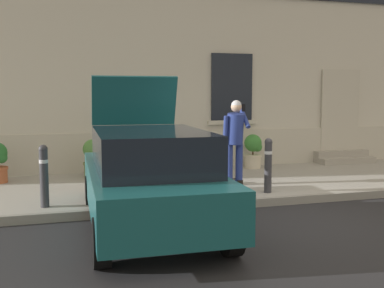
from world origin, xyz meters
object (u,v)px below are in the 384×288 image
(planter_olive, at_px, (93,157))
(planter_charcoal, at_px, (177,153))
(person_on_phone, at_px, (235,137))
(planter_cream, at_px, (253,150))
(bollard_far_left, at_px, (44,174))
(hatchback_car_teal, at_px, (149,177))
(bollard_near_person, at_px, (268,163))

(planter_olive, distance_m, planter_charcoal, 2.01)
(person_on_phone, relative_size, planter_cream, 2.03)
(bollard_far_left, xyz_separation_m, planter_cream, (4.98, 2.78, -0.11))
(person_on_phone, xyz_separation_m, planter_olive, (-2.73, 1.75, -0.55))
(hatchback_car_teal, distance_m, planter_olive, 3.89)
(planter_cream, bearing_deg, bollard_near_person, -108.37)
(hatchback_car_teal, relative_size, bollard_far_left, 3.93)
(planter_charcoal, distance_m, planter_cream, 2.00)
(planter_olive, bearing_deg, bollard_near_person, -40.38)
(bollard_far_left, bearing_deg, person_on_phone, 13.08)
(bollard_near_person, height_order, bollard_far_left, same)
(planter_olive, distance_m, planter_cream, 3.99)
(hatchback_car_teal, height_order, person_on_phone, hatchback_car_teal)
(bollard_near_person, distance_m, planter_cream, 2.93)
(planter_charcoal, bearing_deg, planter_olive, -173.96)
(planter_charcoal, xyz_separation_m, planter_cream, (2.00, -0.04, 0.00))
(planter_olive, height_order, planter_charcoal, same)
(hatchback_car_teal, height_order, planter_charcoal, hatchback_car_teal)
(bollard_near_person, relative_size, bollard_far_left, 1.00)
(hatchback_car_teal, distance_m, planter_cream, 5.30)
(bollard_far_left, relative_size, planter_charcoal, 1.22)
(hatchback_car_teal, distance_m, bollard_near_person, 2.82)
(bollard_near_person, height_order, person_on_phone, person_on_phone)
(hatchback_car_teal, xyz_separation_m, planter_olive, (-0.54, 3.85, -0.19))
(planter_cream, bearing_deg, hatchback_car_teal, -130.69)
(bollard_far_left, height_order, planter_charcoal, bollard_far_left)
(person_on_phone, height_order, planter_cream, person_on_phone)
(bollard_far_left, height_order, planter_cream, bollard_far_left)
(bollard_far_left, bearing_deg, hatchback_car_teal, -39.01)
(bollard_near_person, distance_m, bollard_far_left, 4.06)
(person_on_phone, distance_m, planter_charcoal, 2.16)
(hatchback_car_teal, height_order, planter_olive, hatchback_car_teal)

